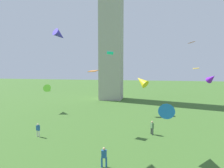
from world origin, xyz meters
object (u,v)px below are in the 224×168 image
at_px(monument_obelisk, 111,12).
at_px(person_2, 104,156).
at_px(kite_flying_1, 49,90).
at_px(kite_flying_6, 192,42).
at_px(kite_flying_4, 93,71).
at_px(kite_flying_5, 212,78).
at_px(kite_flying_7, 196,68).
at_px(kite_flying_0, 60,35).
at_px(kite_flying_2, 142,81).
at_px(person_0, 152,127).
at_px(person_1, 38,129).
at_px(kite_flying_8, 110,53).
at_px(kite_flying_3, 167,107).

distance_m(monument_obelisk, person_2, 42.26).
height_order(kite_flying_1, kite_flying_6, kite_flying_6).
xyz_separation_m(kite_flying_4, kite_flying_6, (14.03, 9.52, 4.54)).
bearing_deg(kite_flying_5, kite_flying_7, 72.03).
distance_m(kite_flying_0, kite_flying_7, 25.00).
relative_size(kite_flying_0, kite_flying_2, 0.54).
relative_size(monument_obelisk, kite_flying_4, 32.03).
distance_m(person_0, kite_flying_4, 10.50).
height_order(person_1, kite_flying_8, kite_flying_8).
bearing_deg(kite_flying_0, kite_flying_8, -67.81).
relative_size(person_0, kite_flying_2, 0.57).
distance_m(kite_flying_2, kite_flying_8, 7.90).
distance_m(kite_flying_4, kite_flying_6, 17.55).
distance_m(person_1, kite_flying_6, 26.65).
bearing_deg(person_0, kite_flying_0, 89.67).
height_order(kite_flying_0, kite_flying_6, kite_flying_6).
height_order(kite_flying_1, kite_flying_7, kite_flying_7).
relative_size(person_2, kite_flying_1, 0.65).
height_order(kite_flying_2, kite_flying_3, kite_flying_2).
relative_size(kite_flying_2, kite_flying_8, 2.28).
height_order(person_0, kite_flying_7, kite_flying_7).
bearing_deg(monument_obelisk, kite_flying_4, -84.29).
xyz_separation_m(person_1, kite_flying_6, (20.11, 13.03, 11.66)).
relative_size(person_0, kite_flying_1, 0.65).
bearing_deg(kite_flying_7, kite_flying_6, -116.47).
bearing_deg(kite_flying_6, kite_flying_1, -151.99).
distance_m(kite_flying_0, kite_flying_1, 19.80).
relative_size(person_0, person_2, 1.00).
height_order(person_2, kite_flying_3, kite_flying_3).
bearing_deg(kite_flying_6, kite_flying_0, -108.01).
bearing_deg(kite_flying_5, kite_flying_4, 174.05).
relative_size(person_1, kite_flying_3, 0.67).
xyz_separation_m(kite_flying_2, kite_flying_6, (8.14, -2.53, 6.66)).
bearing_deg(kite_flying_7, person_1, -141.80).
distance_m(kite_flying_2, kite_flying_5, 12.23).
relative_size(person_1, person_2, 0.95).
xyz_separation_m(monument_obelisk, kite_flying_7, (18.04, -14.44, -14.33)).
bearing_deg(kite_flying_6, person_1, -118.44).
height_order(person_0, kite_flying_2, kite_flying_2).
distance_m(kite_flying_0, kite_flying_5, 21.85).
height_order(monument_obelisk, kite_flying_8, monument_obelisk).
xyz_separation_m(person_1, kite_flying_7, (21.49, 15.52, 7.39)).
bearing_deg(kite_flying_1, kite_flying_6, 169.00).
distance_m(kite_flying_3, kite_flying_4, 11.22).
height_order(kite_flying_6, kite_flying_7, kite_flying_6).
bearing_deg(kite_flying_4, kite_flying_1, -23.05).
bearing_deg(person_2, kite_flying_4, -79.99).
relative_size(kite_flying_2, kite_flying_6, 2.61).
height_order(kite_flying_2, kite_flying_6, kite_flying_6).
xyz_separation_m(kite_flying_0, kite_flying_8, (1.98, 17.22, -0.75)).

